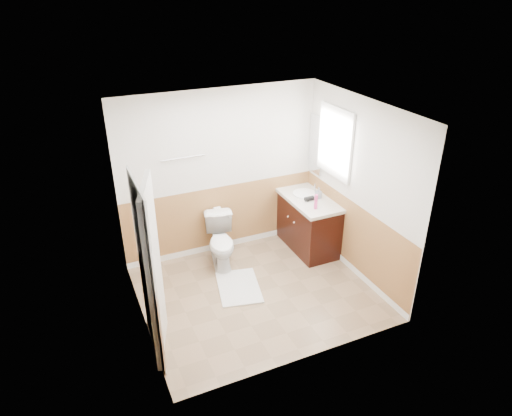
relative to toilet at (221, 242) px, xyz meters
name	(u,v)px	position (x,y,z in m)	size (l,w,h in m)	color
floor	(257,293)	(0.18, -0.86, -0.37)	(3.00, 3.00, 0.00)	#8C7051
ceiling	(257,110)	(0.18, -0.86, 2.13)	(3.00, 3.00, 0.00)	white
wall_back	(221,174)	(0.18, 0.44, 0.88)	(3.00, 3.00, 0.00)	silver
wall_front	(310,265)	(0.18, -2.16, 0.88)	(3.00, 3.00, 0.00)	silver
wall_left	(134,236)	(-1.32, -0.86, 0.88)	(3.00, 3.00, 0.00)	silver
wall_right	(358,190)	(1.68, -0.86, 0.88)	(3.00, 3.00, 0.00)	silver
wainscot_back	(222,219)	(0.18, 0.43, 0.13)	(3.00, 3.00, 0.00)	#B48348
wainscot_front	(306,322)	(0.18, -2.15, 0.13)	(3.00, 3.00, 0.00)	#B48348
wainscot_left	(143,290)	(-1.31, -0.86, 0.13)	(2.60, 2.60, 0.00)	#B48348
wainscot_right	(352,238)	(1.67, -0.86, 0.13)	(2.60, 2.60, 0.00)	#B48348
toilet	(221,242)	(0.00, 0.00, 0.00)	(0.41, 0.72, 0.74)	white
bath_mat	(239,287)	(0.00, -0.66, -0.36)	(0.55, 0.80, 0.02)	white
vanity_cabinet	(308,224)	(1.39, -0.09, 0.03)	(0.55, 1.10, 0.80)	black
vanity_knob_left	(294,222)	(1.09, -0.19, 0.18)	(0.03, 0.03, 0.03)	silver
vanity_knob_right	(288,217)	(1.09, 0.01, 0.18)	(0.03, 0.03, 0.03)	silver
countertop	(309,200)	(1.38, -0.09, 0.46)	(0.60, 1.15, 0.05)	beige
sink_basin	(304,194)	(1.39, 0.06, 0.49)	(0.36, 0.36, 0.02)	white
faucet	(315,188)	(1.57, 0.06, 0.55)	(0.02, 0.02, 0.14)	#BBBCC2
lotion_bottle	(316,202)	(1.29, -0.44, 0.59)	(0.05, 0.05, 0.22)	#E53B8A
soap_dispenser	(318,193)	(1.51, -0.15, 0.57)	(0.08, 0.08, 0.17)	gray
hair_dryer_body	(309,199)	(1.34, -0.17, 0.52)	(0.07, 0.07, 0.14)	black
hair_dryer_handle	(308,201)	(1.31, -0.19, 0.49)	(0.03, 0.03, 0.07)	black
mirror_panel	(316,145)	(1.66, 0.24, 1.18)	(0.02, 0.35, 0.90)	silver
window_frame	(335,142)	(1.65, -0.27, 1.38)	(0.04, 0.80, 1.00)	white
window_glass	(336,142)	(1.67, -0.27, 1.38)	(0.01, 0.70, 0.90)	white
door	(154,272)	(-1.22, -1.31, 0.65)	(0.05, 0.80, 2.04)	white
door_frame	(147,273)	(-1.29, -1.31, 0.66)	(0.02, 0.92, 2.10)	white
door_knob	(153,261)	(-1.16, -0.98, 0.58)	(0.06, 0.06, 0.06)	silver
towel_bar	(183,158)	(-0.37, 0.39, 1.23)	(0.02, 0.02, 0.62)	silver
tp_holder_bar	(217,210)	(0.08, 0.37, 0.33)	(0.02, 0.02, 0.14)	silver
tp_roll	(217,210)	(0.08, 0.37, 0.33)	(0.11, 0.11, 0.10)	white
tp_sheet	(217,217)	(0.08, 0.37, 0.22)	(0.10, 0.01, 0.16)	white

